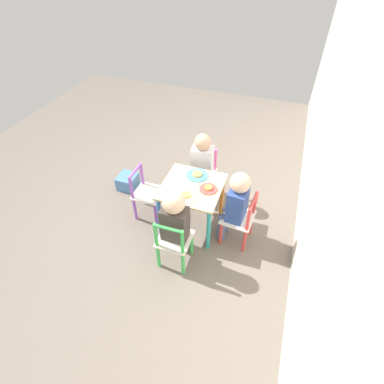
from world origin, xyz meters
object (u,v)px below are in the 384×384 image
plate_right (186,196)px  storage_bin (128,182)px  chair_red (240,220)px  plate_left (197,175)px  chair_purple (146,194)px  plate_back (208,189)px  chair_pink (203,174)px  child_right (176,220)px  chair_green (174,242)px  child_back (235,202)px  child_left (202,163)px  kids_table (192,193)px

plate_right → storage_bin: plate_right is taller
chair_red → plate_left: 0.54m
chair_purple → plate_left: (-0.14, 0.45, 0.23)m
plate_back → storage_bin: size_ratio=0.74×
chair_pink → child_right: size_ratio=0.70×
chair_green → child_right: 0.20m
chair_green → chair_red: (-0.41, 0.45, 0.00)m
child_right → storage_bin: bearing=-39.3°
chair_red → chair_purple: (-0.04, -0.90, 0.00)m
chair_red → storage_bin: chair_red is taller
child_back → plate_left: (-0.18, -0.39, 0.05)m
chair_purple → chair_red: bearing=-92.6°
chair_green → child_left: size_ratio=0.70×
plate_left → storage_bin: 0.93m
plate_back → child_left: bearing=-155.4°
child_left → child_right: bearing=-92.5°
plate_right → chair_green: bearing=0.0°
chair_purple → child_back: 0.86m
chair_green → chair_red: bearing=-137.5°
chair_purple → plate_back: chair_purple is taller
chair_pink → chair_purple: 0.61m
child_left → chair_green: bearing=-92.6°
plate_left → plate_back: bearing=45.0°
chair_green → child_back: 0.60m
child_back → plate_back: bearing=-92.9°
chair_green → plate_back: bearing=-107.7°
chair_pink → plate_right: size_ratio=2.98×
chair_pink → plate_back: (0.45, 0.18, 0.23)m
chair_green → storage_bin: (-0.74, -0.83, -0.18)m
chair_green → chair_purple: (-0.45, -0.45, 0.00)m
chair_red → storage_bin: 1.33m
plate_left → plate_back: (0.14, 0.14, -0.00)m
plate_right → storage_bin: 1.02m
storage_bin → plate_left: bearing=80.1°
kids_table → child_right: size_ratio=0.69×
child_right → chair_red: bearing=-142.0°
chair_pink → child_left: (0.06, 0.01, 0.18)m
chair_purple → child_back: size_ratio=0.71×
kids_table → child_left: bearing=-175.0°
chair_purple → plate_right: (0.14, 0.45, 0.23)m
chair_red → plate_right: bearing=-71.9°
chair_green → plate_left: size_ratio=2.68×
child_right → chair_green: bearing=90.0°
chair_red → child_back: child_back is taller
kids_table → storage_bin: 0.93m
child_back → plate_left: 0.43m
chair_purple → child_right: 0.62m
kids_table → chair_pink: 0.47m
child_right → plate_left: size_ratio=3.83×
child_left → plate_left: 0.25m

